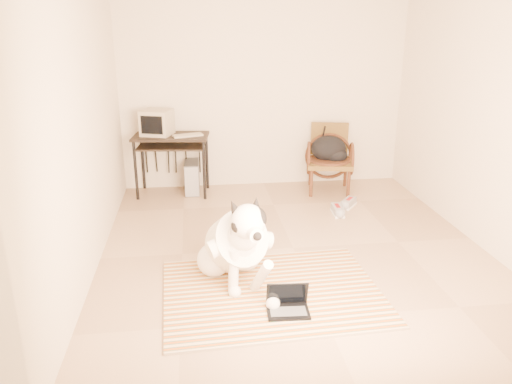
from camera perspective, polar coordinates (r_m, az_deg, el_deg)
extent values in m
plane|color=tan|center=(5.37, 4.26, -6.38)|extent=(4.50, 4.50, 0.00)
plane|color=beige|center=(7.13, 0.92, 11.41)|extent=(4.50, 0.00, 4.50)
plane|color=beige|center=(2.85, 13.80, -1.06)|extent=(4.50, 0.00, 4.50)
plane|color=beige|center=(4.94, -18.90, 6.93)|extent=(0.00, 4.50, 4.50)
plane|color=beige|center=(5.69, 24.95, 7.68)|extent=(0.00, 4.50, 4.50)
cube|color=#B65318|center=(4.05, 3.57, -15.48)|extent=(1.91, 0.37, 0.02)
cube|color=#3C7739|center=(4.28, 2.66, -13.32)|extent=(1.91, 0.37, 0.02)
cube|color=#4A3A6D|center=(4.52, 1.86, -11.38)|extent=(1.91, 0.37, 0.02)
cube|color=#EFB447|center=(4.77, 1.15, -9.63)|extent=(1.91, 0.37, 0.02)
cube|color=#C6B291|center=(5.02, 0.52, -8.06)|extent=(1.91, 0.37, 0.02)
sphere|color=white|center=(4.76, -4.83, -7.72)|extent=(0.32, 0.32, 0.32)
sphere|color=white|center=(4.84, -1.31, -7.15)|extent=(0.32, 0.32, 0.32)
ellipsoid|color=white|center=(4.78, -3.01, -7.23)|extent=(0.40, 0.36, 0.32)
ellipsoid|color=white|center=(4.52, -2.28, -5.76)|extent=(0.56, 0.81, 0.69)
cylinder|color=white|center=(4.53, -2.33, -5.70)|extent=(0.61, 0.72, 0.63)
sphere|color=white|center=(4.28, -1.40, -4.97)|extent=(0.27, 0.27, 0.27)
sphere|color=white|center=(4.12, -0.93, -3.40)|extent=(0.30, 0.30, 0.30)
ellipsoid|color=black|center=(4.13, -0.34, -3.07)|extent=(0.23, 0.26, 0.22)
cylinder|color=white|center=(4.03, -0.28, -4.64)|extent=(0.16, 0.18, 0.12)
sphere|color=black|center=(3.96, 0.15, -5.09)|extent=(0.07, 0.07, 0.07)
cone|color=black|center=(4.11, -2.51, -1.78)|extent=(0.15, 0.16, 0.18)
cone|color=black|center=(4.17, 0.00, -1.43)|extent=(0.15, 0.17, 0.18)
torus|color=silver|center=(4.24, -1.31, -4.44)|extent=(0.29, 0.20, 0.24)
cylinder|color=white|center=(4.38, -2.58, -9.07)|extent=(0.12, 0.15, 0.44)
cylinder|color=white|center=(4.35, 0.57, -9.65)|extent=(0.18, 0.41, 0.45)
sphere|color=white|center=(4.45, -2.44, -11.33)|extent=(0.11, 0.11, 0.11)
sphere|color=white|center=(4.27, 1.95, -12.63)|extent=(0.12, 0.12, 0.12)
cone|color=black|center=(5.07, -4.22, -7.27)|extent=(0.30, 0.42, 0.11)
cube|color=black|center=(4.23, 3.69, -13.50)|extent=(0.36, 0.27, 0.02)
cube|color=#4C4C4F|center=(4.21, 3.71, -13.46)|extent=(0.30, 0.16, 0.00)
cube|color=black|center=(4.23, 3.58, -11.51)|extent=(0.35, 0.11, 0.23)
cube|color=black|center=(4.23, 3.59, -11.53)|extent=(0.31, 0.09, 0.20)
cube|color=black|center=(6.86, -9.71, 6.29)|extent=(1.06, 0.67, 0.03)
cube|color=black|center=(6.83, -9.67, 5.14)|extent=(0.93, 0.54, 0.02)
cylinder|color=black|center=(6.82, -13.58, 2.35)|extent=(0.04, 0.04, 0.80)
cylinder|color=black|center=(7.26, -12.81, 3.41)|extent=(0.04, 0.04, 0.80)
cylinder|color=black|center=(6.68, -5.95, 2.43)|extent=(0.04, 0.04, 0.80)
cylinder|color=black|center=(7.13, -5.62, 3.51)|extent=(0.04, 0.04, 0.80)
cube|color=tan|center=(6.87, -11.25, 7.81)|extent=(0.47, 0.46, 0.34)
cube|color=black|center=(6.71, -11.83, 7.50)|extent=(0.29, 0.11, 0.24)
cube|color=tan|center=(6.75, -7.82, 6.43)|extent=(0.42, 0.25, 0.03)
cube|color=#4C4C4F|center=(7.04, -7.32, 1.72)|extent=(0.21, 0.46, 0.44)
cube|color=#A5A4A9|center=(6.82, -7.35, 1.14)|extent=(0.19, 0.02, 0.42)
cube|color=brown|center=(7.04, 8.40, 3.29)|extent=(0.72, 0.70, 0.06)
cylinder|color=#361B0E|center=(7.03, 8.41, 3.62)|extent=(0.57, 0.57, 0.04)
cube|color=brown|center=(7.23, 8.38, 6.05)|extent=(0.52, 0.15, 0.46)
cylinder|color=#361B0E|center=(6.85, 6.32, 1.00)|extent=(0.05, 0.05, 0.38)
cylinder|color=#361B0E|center=(7.33, 6.23, 2.22)|extent=(0.05, 0.05, 0.38)
cylinder|color=#361B0E|center=(6.88, 10.53, 0.88)|extent=(0.05, 0.05, 0.38)
cylinder|color=#361B0E|center=(7.36, 10.17, 2.11)|extent=(0.05, 0.05, 0.38)
ellipsoid|color=black|center=(7.03, 8.28, 4.94)|extent=(0.49, 0.40, 0.36)
ellipsoid|color=black|center=(6.98, 9.18, 4.17)|extent=(0.30, 0.25, 0.21)
cube|color=white|center=(6.33, 9.29, -2.38)|extent=(0.14, 0.31, 0.03)
cube|color=gray|center=(6.31, 9.31, -2.03)|extent=(0.13, 0.30, 0.10)
cube|color=maroon|center=(6.30, 9.33, -1.68)|extent=(0.06, 0.15, 0.02)
cube|color=white|center=(6.61, 10.53, -1.52)|extent=(0.28, 0.30, 0.03)
cube|color=gray|center=(6.59, 10.55, -1.19)|extent=(0.27, 0.29, 0.09)
cube|color=maroon|center=(6.58, 10.57, -0.87)|extent=(0.13, 0.15, 0.02)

